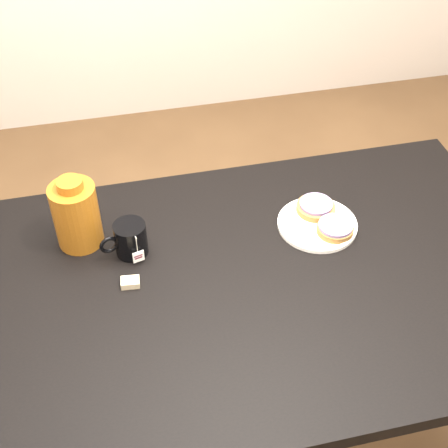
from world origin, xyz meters
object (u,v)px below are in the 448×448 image
object	(u,v)px
bagel_back	(316,207)
bagel_front	(335,228)
mug	(130,239)
teabag_pouch	(130,282)
bagel_package	(76,214)
plate	(317,224)
table	(261,299)

from	to	relation	value
bagel_back	bagel_front	size ratio (longest dim) A/B	0.95
bagel_back	mug	distance (m)	0.51
teabag_pouch	bagel_package	world-z (taller)	bagel_package
plate	mug	world-z (taller)	mug
bagel_back	plate	bearing A→B (deg)	-102.61
table	teabag_pouch	distance (m)	0.34
bagel_front	bagel_package	xyz separation A→B (m)	(-0.65, 0.13, 0.07)
plate	bagel_front	bearing A→B (deg)	-53.53
plate	bagel_front	xyz separation A→B (m)	(0.03, -0.04, 0.02)
plate	mug	size ratio (longest dim) A/B	1.63
bagel_front	mug	world-z (taller)	mug
plate	bagel_package	size ratio (longest dim) A/B	1.07
table	bagel_back	bearing A→B (deg)	44.04
table	mug	world-z (taller)	mug
mug	teabag_pouch	world-z (taller)	mug
mug	teabag_pouch	bearing A→B (deg)	-112.79
table	plate	size ratio (longest dim) A/B	6.54
teabag_pouch	plate	bearing A→B (deg)	10.96
table	bagel_front	bearing A→B (deg)	24.82
table	mug	distance (m)	0.37
table	bagel_back	distance (m)	0.30
bagel_package	plate	bearing A→B (deg)	-7.79
teabag_pouch	bagel_package	bearing A→B (deg)	120.13
table	plate	distance (m)	0.26
plate	bagel_package	xyz separation A→B (m)	(-0.62, 0.09, 0.08)
mug	bagel_package	xyz separation A→B (m)	(-0.12, 0.07, 0.05)
plate	teabag_pouch	bearing A→B (deg)	-169.04
mug	bagel_package	distance (m)	0.15
bagel_front	plate	bearing A→B (deg)	126.47
teabag_pouch	bagel_package	xyz separation A→B (m)	(-0.11, 0.18, 0.08)
bagel_front	bagel_package	bearing A→B (deg)	168.84
plate	bagel_back	distance (m)	0.05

